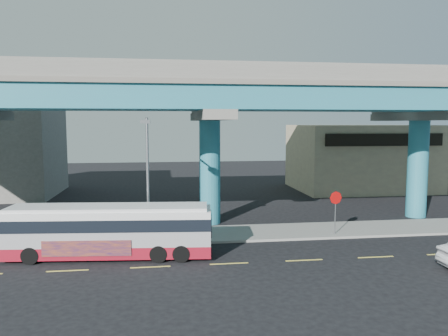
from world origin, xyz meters
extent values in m
plane|color=black|center=(0.00, 0.00, 0.00)|extent=(120.00, 120.00, 0.00)
cube|color=gray|center=(0.00, 5.50, 0.07)|extent=(70.00, 4.00, 0.15)
cube|color=#D8C64C|center=(-8.00, -0.30, 0.01)|extent=(2.00, 0.12, 0.01)
cube|color=#D8C64C|center=(-4.00, -0.30, 0.01)|extent=(2.00, 0.12, 0.01)
cube|color=#D8C64C|center=(0.00, -0.30, 0.01)|extent=(2.00, 0.12, 0.01)
cube|color=#D8C64C|center=(4.00, -0.30, 0.01)|extent=(2.00, 0.12, 0.01)
cube|color=#D8C64C|center=(8.00, -0.30, 0.01)|extent=(2.00, 0.12, 0.01)
cube|color=#D8C64C|center=(12.00, -0.30, 0.01)|extent=(2.00, 0.12, 0.01)
cylinder|color=teal|center=(0.00, 9.00, 3.70)|extent=(1.50, 1.50, 7.40)
cube|color=gray|center=(0.00, 9.00, 7.70)|extent=(2.00, 12.00, 0.60)
cube|color=gray|center=(0.00, 12.50, 8.60)|extent=(1.80, 5.00, 1.20)
cylinder|color=teal|center=(16.00, 9.00, 3.70)|extent=(1.50, 1.50, 7.40)
cube|color=gray|center=(16.00, 9.00, 7.70)|extent=(2.00, 12.00, 0.60)
cube|color=gray|center=(16.00, 12.50, 8.60)|extent=(1.80, 5.00, 1.20)
cube|color=teal|center=(0.00, 5.50, 8.70)|extent=(52.00, 5.00, 1.40)
cube|color=gray|center=(0.00, 5.50, 9.55)|extent=(52.00, 5.40, 0.30)
cube|color=gray|center=(0.00, 3.00, 10.10)|extent=(52.00, 0.25, 0.80)
cube|color=gray|center=(0.00, 8.00, 10.10)|extent=(52.00, 0.25, 0.80)
cube|color=teal|center=(0.00, 12.50, 9.90)|extent=(52.00, 5.00, 1.40)
cube|color=gray|center=(0.00, 12.50, 10.75)|extent=(52.00, 5.40, 0.30)
cube|color=gray|center=(0.00, 10.00, 11.30)|extent=(52.00, 0.25, 0.80)
cube|color=gray|center=(0.00, 15.00, 11.30)|extent=(52.00, 0.25, 0.80)
cube|color=#C3B58B|center=(18.00, 23.00, 3.50)|extent=(14.00, 10.00, 7.00)
cube|color=black|center=(18.00, 17.90, 5.60)|extent=(12.00, 0.25, 1.20)
cube|color=maroon|center=(-6.21, 1.67, 0.50)|extent=(11.03, 3.31, 0.63)
cube|color=#BABABF|center=(-6.21, 1.67, 1.49)|extent=(11.03, 3.31, 1.36)
cube|color=black|center=(-6.21, 1.67, 1.95)|extent=(11.10, 3.37, 0.63)
cube|color=silver|center=(-6.21, 1.67, 2.44)|extent=(11.03, 3.31, 0.36)
cube|color=silver|center=(-6.21, 1.67, 2.72)|extent=(10.61, 3.02, 0.18)
cube|color=black|center=(-0.78, 1.16, 1.81)|extent=(0.25, 2.06, 1.09)
cube|color=black|center=(-11.64, 2.17, 1.81)|extent=(0.25, 2.06, 1.09)
cube|color=#1B114C|center=(-7.22, 0.58, 0.83)|extent=(4.51, 0.47, 0.81)
cylinder|color=black|center=(-10.09, 0.98, 0.45)|extent=(0.93, 0.35, 0.91)
cylinder|color=black|center=(-9.90, 3.06, 0.45)|extent=(0.93, 0.35, 0.91)
cylinder|color=black|center=(-3.60, 0.38, 0.45)|extent=(0.93, 0.35, 0.91)
cylinder|color=black|center=(-3.41, 2.45, 0.45)|extent=(0.93, 0.35, 0.91)
cylinder|color=black|center=(-2.43, 0.27, 0.45)|extent=(0.93, 0.35, 0.91)
cylinder|color=black|center=(-2.24, 2.34, 0.45)|extent=(0.93, 0.35, 0.91)
cylinder|color=gray|center=(-4.21, 4.00, 3.83)|extent=(0.16, 0.16, 7.37)
cylinder|color=gray|center=(-4.21, 3.00, 7.32)|extent=(0.12, 1.99, 0.12)
cube|color=gray|center=(-4.21, 2.01, 7.27)|extent=(0.50, 0.70, 0.18)
cylinder|color=gray|center=(7.50, 4.20, 1.35)|extent=(0.06, 0.06, 2.39)
cylinder|color=#B20A0A|center=(7.50, 4.17, 2.49)|extent=(0.82, 0.16, 0.83)
camera|label=1|loc=(-3.25, -21.86, 7.18)|focal=35.00mm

